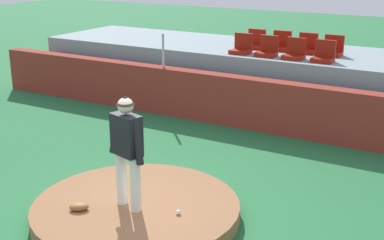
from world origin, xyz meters
TOP-DOWN VIEW (x-y plane):
  - ground_plane at (0.00, 0.00)m, footprint 60.00×60.00m
  - pitchers_mound at (0.00, 0.00)m, footprint 3.30×3.30m
  - pitcher at (-0.02, -0.15)m, footprint 0.80×0.39m
  - baseball at (0.78, 0.02)m, footprint 0.07×0.07m
  - fielding_glove at (-0.62, -0.63)m, footprint 0.36×0.34m
  - brick_barrier at (0.00, 5.06)m, footprint 16.40×0.40m
  - fence_post_left at (-2.76, 5.06)m, footprint 0.06×0.06m
  - bleacher_platform at (0.00, 7.11)m, footprint 14.51×3.08m
  - stadium_chair_0 at (-1.05, 6.11)m, footprint 0.48×0.44m
  - stadium_chair_1 at (-0.35, 6.10)m, footprint 0.48×0.44m
  - stadium_chair_2 at (0.36, 6.09)m, footprint 0.48×0.44m
  - stadium_chair_3 at (1.07, 6.10)m, footprint 0.48×0.44m
  - stadium_chair_4 at (-1.06, 6.97)m, footprint 0.48×0.44m
  - stadium_chair_5 at (-0.35, 7.02)m, footprint 0.48×0.44m
  - stadium_chair_6 at (0.36, 6.99)m, footprint 0.48×0.44m
  - stadium_chair_7 at (1.04, 6.97)m, footprint 0.48×0.44m

SIDE VIEW (x-z plane):
  - ground_plane at x=0.00m, z-range 0.00..0.00m
  - pitchers_mound at x=0.00m, z-range 0.00..0.25m
  - baseball at x=0.78m, z-range 0.25..0.32m
  - fielding_glove at x=-0.62m, z-range 0.25..0.36m
  - brick_barrier at x=0.00m, z-range 0.00..1.22m
  - bleacher_platform at x=0.00m, z-range 0.00..1.57m
  - pitcher at x=-0.02m, z-range 0.39..2.19m
  - fence_post_left at x=-2.76m, z-range 1.22..2.08m
  - stadium_chair_0 at x=-1.05m, z-range 1.48..1.98m
  - stadium_chair_1 at x=-0.35m, z-range 1.48..1.98m
  - stadium_chair_2 at x=0.36m, z-range 1.48..1.98m
  - stadium_chair_3 at x=1.07m, z-range 1.48..1.98m
  - stadium_chair_4 at x=-1.06m, z-range 1.48..1.98m
  - stadium_chair_5 at x=-0.35m, z-range 1.48..1.98m
  - stadium_chair_6 at x=0.36m, z-range 1.48..1.98m
  - stadium_chair_7 at x=1.04m, z-range 1.48..1.98m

